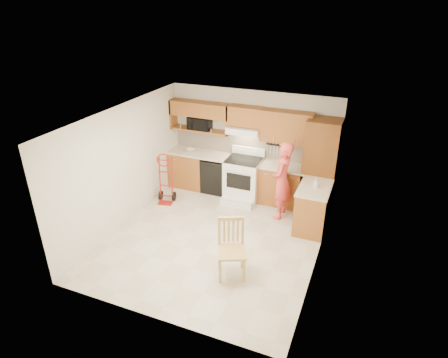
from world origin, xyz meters
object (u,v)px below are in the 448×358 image
Objects in this scene: hand_truck at (165,181)px; range at (243,176)px; dining_chair at (232,250)px; person at (282,181)px; microwave at (200,123)px.

range is at bearing 14.04° from hand_truck.
person is at bearing 58.58° from dining_chair.
hand_truck is (-2.62, -0.39, -0.31)m from person.
microwave is 2.48m from person.
person is at bearing -22.37° from range.
hand_truck is at bearing -153.10° from range.
microwave is 0.32× the size of person.
person is 2.67m from hand_truck.
microwave reaches higher than range.
person is 1.66× the size of dining_chair.
hand_truck is (-0.39, -1.13, -1.09)m from microwave.
microwave is 1.62m from hand_truck.
dining_chair is (2.35, -1.84, -0.03)m from hand_truck.
range is 1.80m from hand_truck.
microwave is 3.73m from dining_chair.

